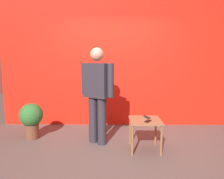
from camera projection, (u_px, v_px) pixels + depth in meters
The scene contains 7 objects.
ground_plane at pixel (116, 154), 3.33m from camera, with size 12.00×12.00×0.00m, color #59544F.
back_wall_red at pixel (115, 51), 4.66m from camera, with size 5.21×0.12×3.40m, color red.
standing_person at pixel (97, 91), 3.64m from camera, with size 0.63×0.45×1.72m.
side_table at pixel (145, 124), 3.42m from camera, with size 0.52×0.52×0.53m.
cell_phone at pixel (148, 121), 3.30m from camera, with size 0.07×0.14×0.01m, color black.
tv_remote at pixel (147, 117), 3.51m from camera, with size 0.04×0.17×0.02m, color black.
potted_plant at pixel (31, 118), 3.93m from camera, with size 0.44×0.44×0.69m.
Camera 1 is at (-0.02, -3.15, 1.50)m, focal length 32.95 mm.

